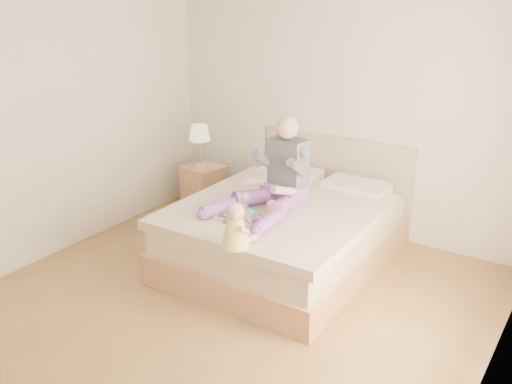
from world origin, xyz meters
The scene contains 7 objects.
room centered at (0.08, 0.01, 1.51)m, with size 4.02×4.22×2.71m.
bed centered at (0.00, 1.08, 0.32)m, with size 1.70×2.18×1.00m.
nightstand centered at (-1.49, 1.68, 0.26)m, with size 0.49×0.46×0.53m.
lamp centered at (-1.49, 1.63, 0.90)m, with size 0.24×0.24×0.50m.
adult centered at (-0.03, 0.90, 0.85)m, with size 0.70×1.02×0.83m.
tray centered at (-0.09, 0.53, 0.64)m, with size 0.48×0.38×0.14m.
baby centered at (0.15, 0.01, 0.76)m, with size 0.24×0.33×0.36m.
Camera 1 is at (2.46, -3.23, 2.53)m, focal length 40.00 mm.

